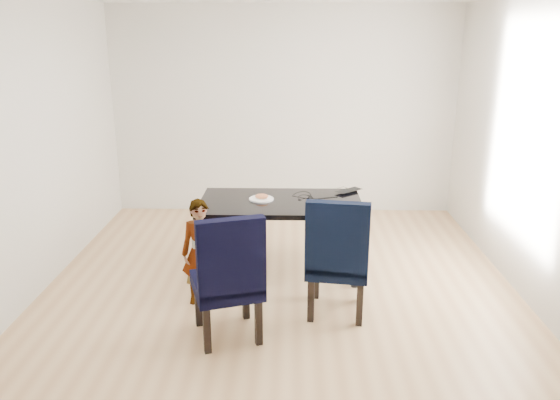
{
  "coord_description": "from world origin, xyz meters",
  "views": [
    {
      "loc": [
        0.1,
        -4.67,
        2.36
      ],
      "look_at": [
        0.0,
        0.2,
        0.85
      ],
      "focal_mm": 35.0,
      "sensor_mm": 36.0,
      "label": 1
    }
  ],
  "objects_px": {
    "child": "(201,252)",
    "plate": "(261,199)",
    "chair_left": "(226,274)",
    "chair_right": "(338,254)",
    "dining_table": "(281,236)",
    "laptop": "(346,190)"
  },
  "relations": [
    {
      "from": "child",
      "to": "plate",
      "type": "distance_m",
      "value": 0.93
    },
    {
      "from": "chair_left",
      "to": "chair_right",
      "type": "bearing_deg",
      "value": 6.18
    },
    {
      "from": "plate",
      "to": "chair_right",
      "type": "bearing_deg",
      "value": -51.38
    },
    {
      "from": "dining_table",
      "to": "laptop",
      "type": "height_order",
      "value": "laptop"
    },
    {
      "from": "plate",
      "to": "laptop",
      "type": "relative_size",
      "value": 0.83
    },
    {
      "from": "chair_right",
      "to": "plate",
      "type": "xyz_separation_m",
      "value": [
        -0.7,
        0.88,
        0.22
      ]
    },
    {
      "from": "chair_left",
      "to": "laptop",
      "type": "distance_m",
      "value": 1.95
    },
    {
      "from": "child",
      "to": "dining_table",
      "type": "bearing_deg",
      "value": 38.72
    },
    {
      "from": "laptop",
      "to": "plate",
      "type": "bearing_deg",
      "value": -19.08
    },
    {
      "from": "chair_right",
      "to": "laptop",
      "type": "xyz_separation_m",
      "value": [
        0.17,
        1.2,
        0.23
      ]
    },
    {
      "from": "dining_table",
      "to": "child",
      "type": "relative_size",
      "value": 1.65
    },
    {
      "from": "laptop",
      "to": "child",
      "type": "bearing_deg",
      "value": -1.6
    },
    {
      "from": "dining_table",
      "to": "chair_left",
      "type": "relative_size",
      "value": 1.5
    },
    {
      "from": "chair_right",
      "to": "plate",
      "type": "bearing_deg",
      "value": 137.07
    },
    {
      "from": "laptop",
      "to": "chair_left",
      "type": "bearing_deg",
      "value": 16.9
    },
    {
      "from": "chair_right",
      "to": "plate",
      "type": "height_order",
      "value": "chair_right"
    },
    {
      "from": "child",
      "to": "chair_left",
      "type": "bearing_deg",
      "value": -69.43
    },
    {
      "from": "chair_left",
      "to": "plate",
      "type": "bearing_deg",
      "value": 62.75
    },
    {
      "from": "dining_table",
      "to": "child",
      "type": "xyz_separation_m",
      "value": [
        -0.69,
        -0.7,
        0.11
      ]
    },
    {
      "from": "chair_left",
      "to": "dining_table",
      "type": "bearing_deg",
      "value": 54.2
    },
    {
      "from": "plate",
      "to": "laptop",
      "type": "bearing_deg",
      "value": 20.07
    },
    {
      "from": "chair_right",
      "to": "laptop",
      "type": "bearing_deg",
      "value": 90.3
    }
  ]
}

